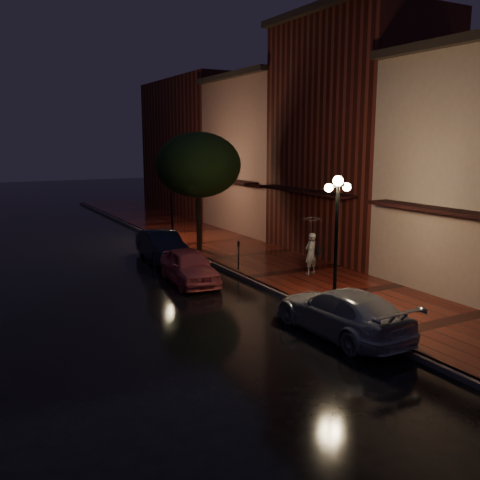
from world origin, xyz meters
TOP-DOWN VIEW (x-y plane):
  - ground at (0.00, 0.00)m, footprint 120.00×120.00m
  - sidewalk at (2.25, 0.00)m, footprint 4.50×60.00m
  - curb at (0.00, 0.00)m, footprint 0.25×60.00m
  - storefront_mid at (7.00, 2.00)m, footprint 5.00×8.00m
  - storefront_far at (7.00, 10.00)m, footprint 5.00×8.00m
  - storefront_extra at (7.00, 20.00)m, footprint 5.00×12.00m
  - streetlamp_near at (0.35, -5.00)m, footprint 0.96×0.36m
  - streetlamp_far at (0.35, 9.00)m, footprint 0.96×0.36m
  - street_tree at (0.61, 5.99)m, footprint 4.16×4.16m
  - pink_car at (-2.17, 0.84)m, footprint 1.97×4.09m
  - navy_car at (-1.66, 5.21)m, footprint 1.68×4.26m
  - silver_car at (-0.60, -6.53)m, footprint 2.01×4.74m
  - woman_with_umbrella at (2.51, -0.76)m, footprint 0.99×1.01m
  - parking_meter at (0.26, 1.27)m, footprint 0.13×0.11m

SIDE VIEW (x-z plane):
  - ground at x=0.00m, z-range 0.00..0.00m
  - sidewalk at x=2.25m, z-range 0.00..0.15m
  - curb at x=0.00m, z-range 0.00..0.15m
  - pink_car at x=-2.17m, z-range 0.00..1.35m
  - silver_car at x=-0.60m, z-range 0.00..1.36m
  - navy_car at x=-1.66m, z-range 0.00..1.38m
  - parking_meter at x=0.26m, z-range 0.28..1.50m
  - woman_with_umbrella at x=2.51m, z-range 0.53..2.92m
  - streetlamp_near at x=0.35m, z-range 0.45..4.76m
  - streetlamp_far at x=0.35m, z-range 0.45..4.76m
  - street_tree at x=0.61m, z-range 1.34..7.14m
  - storefront_far at x=7.00m, z-range 0.00..9.00m
  - storefront_extra at x=7.00m, z-range 0.00..10.00m
  - storefront_mid at x=7.00m, z-range 0.00..11.00m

